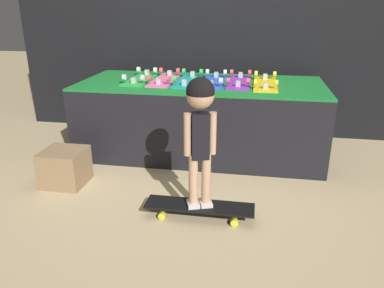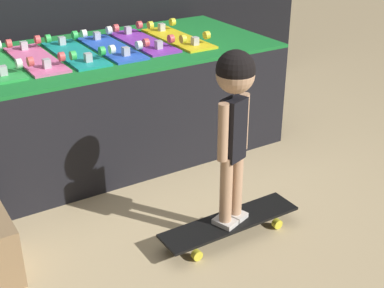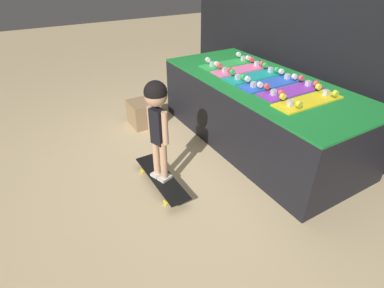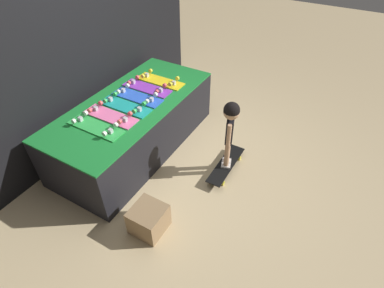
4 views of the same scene
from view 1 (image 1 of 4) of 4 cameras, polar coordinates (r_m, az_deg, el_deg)
The scene contains 12 objects.
ground_plane at distance 3.21m, azimuth -0.43°, elevation -5.25°, with size 16.00×16.00×0.00m, color tan.
back_wall at distance 4.22m, azimuth 2.95°, elevation 19.43°, with size 4.40×0.10×2.63m.
display_rack at distance 3.69m, azimuth 1.36°, elevation 4.05°, with size 2.31×1.02×0.70m.
skateboard_green_on_rack at distance 3.75m, azimuth -7.81°, elevation 9.88°, with size 0.21×0.67×0.09m.
skateboard_pink_on_rack at distance 3.68m, azimuth -4.20°, elevation 9.83°, with size 0.21×0.67×0.09m.
skateboard_teal_on_rack at distance 3.62m, azimuth -0.51°, elevation 9.69°, with size 0.21×0.67×0.09m.
skateboard_blue_on_rack at distance 3.58m, azimuth 3.32°, elevation 9.55°, with size 0.21×0.67×0.09m.
skateboard_purple_on_rack at distance 3.59m, azimuth 7.23°, elevation 9.45°, with size 0.21×0.67×0.09m.
skateboard_yellow_on_rack at distance 3.55m, azimuth 11.10°, elevation 9.08°, with size 0.21×0.67×0.09m.
skateboard_on_floor at distance 2.64m, azimuth 1.15°, elevation -9.60°, with size 0.76×0.19×0.09m.
child at distance 2.38m, azimuth 1.26°, elevation 3.83°, with size 0.21×0.18×0.89m.
storage_box at distance 3.24m, azimuth -18.80°, elevation -3.35°, with size 0.33×0.33×0.29m.
Camera 1 is at (0.52, -2.85, 1.40)m, focal length 35.00 mm.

